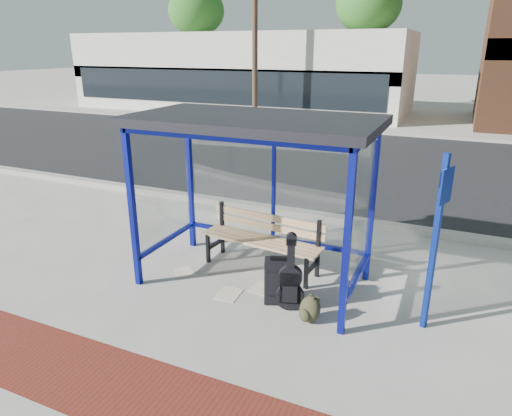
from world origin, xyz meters
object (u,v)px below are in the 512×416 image
at_px(guitar_bag, 290,284).
at_px(suitcase, 279,281).
at_px(bench, 263,237).
at_px(backpack, 309,310).

bearing_deg(guitar_bag, suitcase, 133.83).
bearing_deg(bench, backpack, -39.68).
height_order(suitcase, backpack, suitcase).
relative_size(bench, backpack, 5.75).
distance_m(bench, guitar_bag, 1.26).
distance_m(bench, suitcase, 1.07).
height_order(bench, suitcase, bench).
xyz_separation_m(suitcase, backpack, (0.52, -0.28, -0.15)).
relative_size(guitar_bag, backpack, 2.99).
xyz_separation_m(guitar_bag, suitcase, (-0.20, 0.11, -0.06)).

